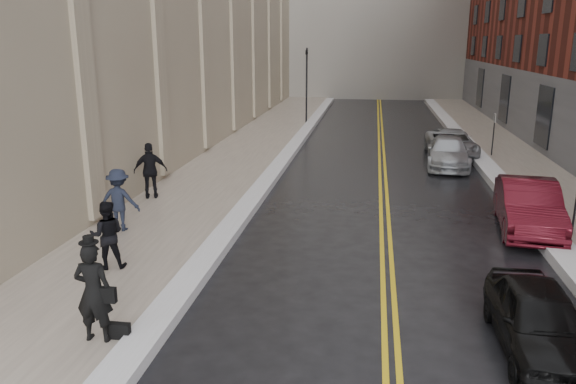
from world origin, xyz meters
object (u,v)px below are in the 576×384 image
(car_silver_near, at_px, (448,152))
(pedestrian_b, at_px, (119,200))
(car_black, at_px, (539,320))
(car_maroon, at_px, (528,206))
(pedestrian_a, at_px, (107,235))
(pedestrian_c, at_px, (151,171))
(pedestrian_main, at_px, (93,292))
(car_silver_far, at_px, (451,143))

(car_silver_near, distance_m, pedestrian_b, 15.67)
(pedestrian_b, bearing_deg, car_black, 153.57)
(car_black, height_order, car_maroon, car_maroon)
(car_silver_near, xyz_separation_m, pedestrian_a, (-9.93, -14.03, 0.35))
(pedestrian_a, xyz_separation_m, pedestrian_c, (-1.41, 6.34, 0.14))
(pedestrian_b, bearing_deg, pedestrian_main, 109.84)
(pedestrian_main, height_order, pedestrian_b, pedestrian_main)
(car_black, bearing_deg, car_maroon, 77.36)
(pedestrian_main, distance_m, pedestrian_a, 3.64)
(car_maroon, relative_size, pedestrian_b, 2.50)
(pedestrian_main, xyz_separation_m, pedestrian_a, (-1.38, 3.36, -0.12))
(car_silver_near, relative_size, pedestrian_a, 2.65)
(car_black, distance_m, car_silver_far, 18.75)
(car_silver_far, bearing_deg, pedestrian_main, -116.11)
(car_silver_near, bearing_deg, pedestrian_c, -141.07)
(car_maroon, distance_m, pedestrian_a, 12.32)
(pedestrian_a, bearing_deg, pedestrian_main, 93.10)
(car_black, bearing_deg, car_silver_near, 88.68)
(car_silver_far, bearing_deg, pedestrian_a, -123.91)
(pedestrian_main, bearing_deg, pedestrian_b, -71.06)
(pedestrian_a, bearing_deg, pedestrian_c, -96.57)
(car_silver_far, bearing_deg, car_maroon, -87.42)
(car_silver_near, height_order, pedestrian_main, pedestrian_main)
(car_maroon, relative_size, car_silver_far, 0.97)
(car_silver_near, xyz_separation_m, car_silver_far, (0.44, 2.46, 0.00))
(pedestrian_a, relative_size, pedestrian_b, 0.92)
(pedestrian_main, distance_m, pedestrian_b, 6.58)
(pedestrian_main, bearing_deg, car_black, -174.28)
(car_maroon, bearing_deg, car_black, -96.09)
(car_black, bearing_deg, pedestrian_a, 166.58)
(car_black, distance_m, pedestrian_a, 9.90)
(car_silver_near, xyz_separation_m, pedestrian_b, (-10.90, -11.25, 0.42))
(car_silver_far, bearing_deg, car_black, -93.98)
(car_black, relative_size, pedestrian_main, 1.92)
(pedestrian_main, relative_size, pedestrian_a, 1.14)
(pedestrian_b, height_order, pedestrian_c, pedestrian_c)
(car_black, distance_m, car_maroon, 7.47)
(car_black, relative_size, car_silver_far, 0.78)
(car_black, xyz_separation_m, pedestrian_b, (-10.61, 5.03, 0.45))
(car_silver_near, bearing_deg, car_silver_far, 84.63)
(car_maroon, height_order, pedestrian_main, pedestrian_main)
(car_maroon, height_order, car_silver_far, car_maroon)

